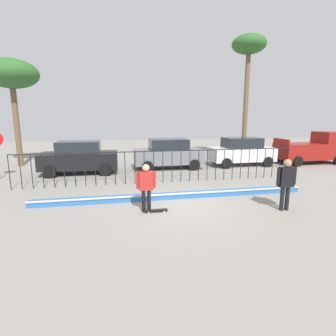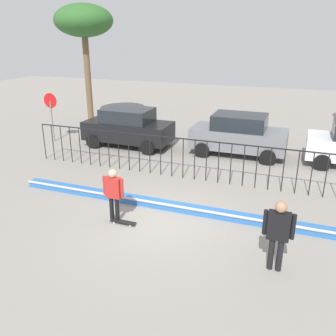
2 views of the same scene
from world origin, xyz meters
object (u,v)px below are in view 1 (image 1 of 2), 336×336
Objects in this scene: skateboard at (156,210)px; palm_tree_short at (11,75)px; parked_car_gray at (168,153)px; camera_operator at (286,180)px; parked_car_black at (80,157)px; palm_tree_tall at (249,51)px; skateboarder at (146,184)px; parked_car_white at (241,151)px; pickup_truck at (312,149)px.

skateboard is 14.36m from palm_tree_short.
parked_car_gray is 11.24m from palm_tree_short.
camera_operator is at bearing -12.48° from skateboard.
palm_tree_tall is (12.13, 3.59, 7.19)m from parked_car_black.
skateboarder is 0.24× the size of palm_tree_short.
skateboard is 0.09× the size of palm_tree_tall.
palm_tree_tall reaches higher than parked_car_gray.
pickup_truck reaches higher than parked_car_white.
camera_operator is 8.98m from parked_car_white.
parked_car_black reaches higher than camera_operator.
pickup_truck is (10.51, -0.04, 0.06)m from parked_car_gray.
parked_car_white is (2.65, 8.58, -0.12)m from camera_operator.
palm_tree_tall is at bearing 16.90° from parked_car_black.
palm_tree_short is (-4.32, 3.44, 4.92)m from parked_car_black.
parked_car_gray is at bearing 66.47° from skateboarder.
parked_car_gray is at bearing 6.46° from parked_car_black.
parked_car_white is at bearing -119.65° from palm_tree_tall.
parked_car_white is (7.42, 7.79, -0.03)m from skateboarder.
parked_car_white reaches higher than skateboard.
palm_tree_tall is (6.75, 3.02, 7.19)m from parked_car_gray.
skateboard is 14.71m from pickup_truck.
parked_car_gray is 0.46× the size of palm_tree_tall.
parked_car_black is at bearing -163.50° from palm_tree_tall.
pickup_truck reaches higher than skateboarder.
camera_operator is 0.19× the size of palm_tree_tall.
palm_tree_tall reaches higher than parked_car_black.
parked_car_black is 1.00× the size of parked_car_white.
skateboarder is 0.39× the size of parked_car_black.
skateboard is at bearing -21.71° from skateboarder.
parked_car_white is 7.92m from palm_tree_tall.
palm_tree_short is (-7.71, 10.62, 5.83)m from skateboard.
skateboard is at bearing -102.83° from parked_car_gray.
skateboarder is at bearing -66.22° from parked_car_black.
parked_car_gray is at bearing 72.04° from skateboard.
parked_car_white is 0.62× the size of palm_tree_short.
palm_tree_short is (-20.21, 2.91, 4.85)m from pickup_truck.
skateboard is 16.06m from palm_tree_tall.
parked_car_black is at bearing -172.42° from pickup_truck.
parked_car_black is at bearing 106.64° from skateboarder.
parked_car_black is at bearing -172.36° from parked_car_gray.
camera_operator reaches higher than skateboarder.
palm_tree_short reaches higher than skateboarder.
parked_car_black is 10.51m from parked_car_white.
parked_car_white is (5.10, 0.13, 0.00)m from parked_car_gray.
parked_car_gray is 1.00× the size of parked_car_white.
palm_tree_short is (-14.80, 2.74, 4.92)m from parked_car_white.
palm_tree_short reaches higher than skateboard.
parked_car_black and parked_car_white have the same top height.
parked_car_white is at bearing 3.04° from parked_car_gray.
parked_car_white is at bearing -176.18° from pickup_truck.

